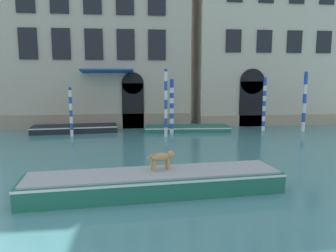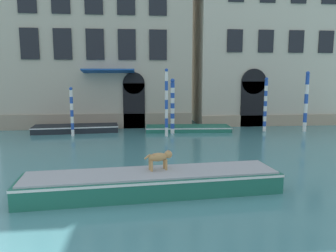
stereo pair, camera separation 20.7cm
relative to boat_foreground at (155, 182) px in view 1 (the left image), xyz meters
The scene contains 11 objects.
palazzo_left 18.84m from the boat_foreground, 100.98° to the left, with size 14.16×7.40×15.92m.
palazzo_right 21.70m from the boat_foreground, 57.95° to the left, with size 12.03×6.13×17.66m.
boat_foreground is the anchor object (origin of this frame).
dog_on_deck 0.86m from the boat_foreground, 40.78° to the left, with size 0.98×0.44×0.66m.
boat_moored_near_palazzo 13.52m from the boat_foreground, 110.13° to the left, with size 5.93×2.31×0.48m.
boat_moored_far 12.69m from the boat_foreground, 75.24° to the left, with size 6.10×2.20×0.36m.
mooring_pole_0 14.55m from the boat_foreground, 53.37° to the left, with size 0.24×0.24×3.81m.
mooring_pole_1 11.65m from the boat_foreground, 79.96° to the left, with size 0.29×0.29×3.73m.
mooring_pole_2 16.10m from the boat_foreground, 44.49° to the left, with size 0.27×0.27×4.22m.
mooring_pole_3 10.59m from the boat_foreground, 81.74° to the left, with size 0.21×0.21×4.38m.
mooring_pole_4 12.10m from the boat_foreground, 112.49° to the left, with size 0.21×0.21×3.20m.
Camera 1 is at (2.59, -4.85, 3.91)m, focal length 35.00 mm.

